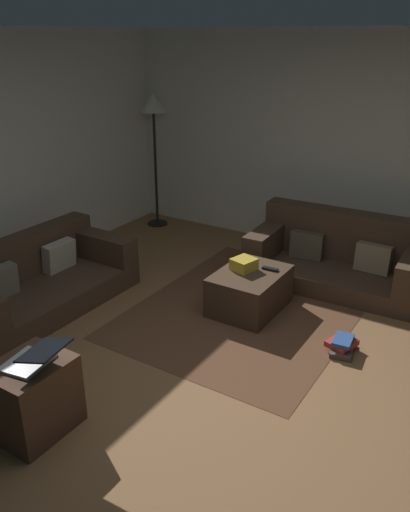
# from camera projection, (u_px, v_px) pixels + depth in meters

# --- Properties ---
(ground_plane) EXTENTS (6.40, 6.40, 0.00)m
(ground_plane) POSITION_uv_depth(u_px,v_px,m) (222.00, 384.00, 4.10)
(ground_plane) COLOR brown
(corner_partition) EXTENTS (0.12, 6.40, 2.60)m
(corner_partition) POSITION_uv_depth(u_px,v_px,m) (362.00, 149.00, 6.03)
(corner_partition) COLOR silver
(corner_partition) RESTS_ON ground_plane
(couch_left) EXTENTS (1.89, 0.92, 0.66)m
(couch_left) POSITION_uv_depth(u_px,v_px,m) (35.00, 281.00, 5.21)
(couch_left) COLOR #473323
(couch_left) RESTS_ON ground_plane
(couch_right) EXTENTS (0.93, 1.85, 0.75)m
(couch_right) POSITION_uv_depth(u_px,v_px,m) (338.00, 258.00, 5.68)
(couch_right) COLOR #473323
(couch_right) RESTS_ON ground_plane
(ottoman) EXTENTS (0.78, 0.59, 0.40)m
(ottoman) POSITION_uv_depth(u_px,v_px,m) (250.00, 291.00, 5.14)
(ottoman) COLOR #473323
(ottoman) RESTS_ON ground_plane
(gift_box) EXTENTS (0.26, 0.25, 0.12)m
(gift_box) POSITION_uv_depth(u_px,v_px,m) (244.00, 264.00, 5.10)
(gift_box) COLOR gold
(gift_box) RESTS_ON ottoman
(tv_remote) EXTENTS (0.06, 0.16, 0.02)m
(tv_remote) POSITION_uv_depth(u_px,v_px,m) (270.00, 269.00, 5.11)
(tv_remote) COLOR black
(tv_remote) RESTS_ON ottoman
(side_table) EXTENTS (0.52, 0.44, 0.53)m
(side_table) POSITION_uv_depth(u_px,v_px,m) (33.00, 397.00, 3.53)
(side_table) COLOR #4C3323
(side_table) RESTS_ON ground_plane
(laptop) EXTENTS (0.37, 0.45, 0.18)m
(laptop) POSITION_uv_depth(u_px,v_px,m) (34.00, 358.00, 3.39)
(laptop) COLOR silver
(laptop) RESTS_ON side_table
(book_stack) EXTENTS (0.33, 0.26, 0.13)m
(book_stack) POSITION_uv_depth(u_px,v_px,m) (342.00, 345.00, 4.49)
(book_stack) COLOR #4C423D
(book_stack) RESTS_ON ground_plane
(corner_lamp) EXTENTS (0.36, 0.36, 1.81)m
(corner_lamp) POSITION_uv_depth(u_px,v_px,m) (154.00, 114.00, 6.93)
(corner_lamp) COLOR black
(corner_lamp) RESTS_ON ground_plane
(area_rug) EXTENTS (2.60, 2.00, 0.01)m
(area_rug) POSITION_uv_depth(u_px,v_px,m) (249.00, 308.00, 5.22)
(area_rug) COLOR brown
(area_rug) RESTS_ON ground_plane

